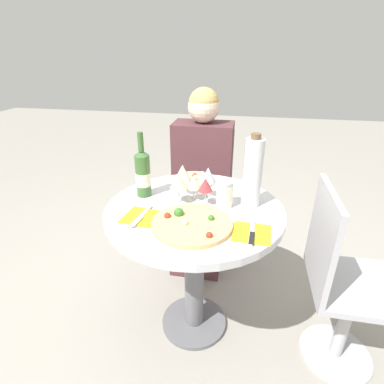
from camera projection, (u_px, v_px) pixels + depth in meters
ground_plane at (194, 323)px, 1.73m from camera, size 12.00×12.00×0.00m
dining_table at (194, 235)px, 1.47m from camera, size 0.83×0.83×0.76m
chair_behind_diner at (204, 194)px, 2.23m from camera, size 0.39×0.39×0.92m
seated_diner at (201, 190)px, 2.06m from camera, size 0.39×0.46×1.22m
chair_empty_side at (340, 285)px, 1.37m from camera, size 0.39×0.39×0.92m
pizza_large at (191, 224)px, 1.25m from camera, size 0.34×0.34×0.05m
pizza_small_far at (195, 180)px, 1.66m from camera, size 0.22×0.22×0.05m
wine_bottle at (143, 173)px, 1.47m from camera, size 0.07×0.07×0.32m
tall_carafe at (253, 173)px, 1.36m from camera, size 0.09×0.09×0.34m
sugar_shaker at (225, 194)px, 1.38m from camera, size 0.08×0.08×0.13m
wine_glass_back_left at (183, 173)px, 1.47m from camera, size 0.08×0.08×0.16m
wine_glass_front_right at (205, 185)px, 1.37m from camera, size 0.07×0.07×0.14m
wine_glass_back_right at (208, 176)px, 1.45m from camera, size 0.08×0.08×0.16m
wine_glass_front_left at (179, 181)px, 1.39m from camera, size 0.08×0.08×0.16m
wine_glass_center at (194, 183)px, 1.43m from camera, size 0.07×0.07×0.13m
place_setting_left at (141, 217)px, 1.31m from camera, size 0.17×0.19×0.01m
place_setting_right at (252, 233)px, 1.20m from camera, size 0.16×0.19×0.01m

